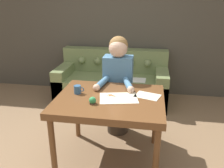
% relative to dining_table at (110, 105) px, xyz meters
% --- Properties ---
extents(ground_plane, '(16.00, 16.00, 0.00)m').
position_rel_dining_table_xyz_m(ground_plane, '(-0.15, -0.12, -0.68)').
color(ground_plane, '#846647').
extents(wall_back, '(8.00, 0.06, 2.60)m').
position_rel_dining_table_xyz_m(wall_back, '(-0.15, 2.07, 0.62)').
color(wall_back, '#474238').
rests_on(wall_back, ground_plane).
extents(dining_table, '(1.11, 0.91, 0.76)m').
position_rel_dining_table_xyz_m(dining_table, '(0.00, 0.00, 0.00)').
color(dining_table, brown).
rests_on(dining_table, ground_plane).
extents(couch, '(1.87, 0.88, 0.86)m').
position_rel_dining_table_xyz_m(couch, '(-0.24, 1.64, -0.37)').
color(couch, olive).
rests_on(couch, ground_plane).
extents(person, '(0.46, 0.61, 1.30)m').
position_rel_dining_table_xyz_m(person, '(0.00, 0.58, -0.00)').
color(person, '#33281E').
rests_on(person, ground_plane).
extents(pattern_paper_main, '(0.44, 0.36, 0.00)m').
position_rel_dining_table_xyz_m(pattern_paper_main, '(0.09, 0.00, 0.08)').
color(pattern_paper_main, beige).
rests_on(pattern_paper_main, dining_table).
extents(pattern_paper_offcut, '(0.30, 0.25, 0.00)m').
position_rel_dining_table_xyz_m(pattern_paper_offcut, '(0.38, 0.11, 0.08)').
color(pattern_paper_offcut, beige).
rests_on(pattern_paper_offcut, dining_table).
extents(scissors, '(0.20, 0.12, 0.01)m').
position_rel_dining_table_xyz_m(scissors, '(0.03, 0.04, 0.08)').
color(scissors, silver).
rests_on(scissors, dining_table).
extents(mug, '(0.11, 0.08, 0.09)m').
position_rel_dining_table_xyz_m(mug, '(-0.36, 0.05, 0.13)').
color(mug, '#335B84').
rests_on(mug, dining_table).
extents(pin_cushion, '(0.07, 0.07, 0.07)m').
position_rel_dining_table_xyz_m(pin_cushion, '(-0.14, -0.17, 0.11)').
color(pin_cushion, '#4C3828').
rests_on(pin_cushion, dining_table).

